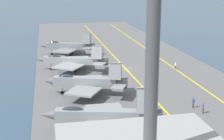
% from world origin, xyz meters
% --- Properties ---
extents(ground_plane, '(2000.00, 2000.00, 0.00)m').
position_xyz_m(ground_plane, '(0.00, 0.00, 0.00)').
color(ground_plane, '#334C66').
extents(carrier_deck, '(183.97, 41.39, 0.40)m').
position_xyz_m(carrier_deck, '(0.00, 0.00, 0.20)').
color(carrier_deck, slate).
rests_on(carrier_deck, ground).
extents(deck_stripe_foul_line, '(165.57, 2.38, 0.01)m').
position_xyz_m(deck_stripe_foul_line, '(0.00, -11.38, 0.40)').
color(deck_stripe_foul_line, yellow).
rests_on(deck_stripe_foul_line, carrier_deck).
extents(deck_stripe_centerline, '(165.58, 0.36, 0.01)m').
position_xyz_m(deck_stripe_centerline, '(0.00, 0.00, 0.40)').
color(deck_stripe_centerline, yellow).
rests_on(deck_stripe_centerline, carrier_deck).
extents(parked_jet_nearest, '(12.46, 16.63, 6.38)m').
position_xyz_m(parked_jet_nearest, '(-33.00, 10.95, 2.85)').
color(parked_jet_nearest, gray).
rests_on(parked_jet_nearest, carrier_deck).
extents(parked_jet_second, '(12.88, 15.43, 6.03)m').
position_xyz_m(parked_jet_second, '(-16.87, 11.30, 2.84)').
color(parked_jet_second, gray).
rests_on(parked_jet_second, carrier_deck).
extents(parked_jet_third, '(13.49, 17.13, 5.90)m').
position_xyz_m(parked_jet_third, '(0.88, 12.26, 2.78)').
color(parked_jet_third, '#93999E').
rests_on(parked_jet_third, carrier_deck).
extents(parked_jet_fourth, '(13.85, 15.69, 6.31)m').
position_xyz_m(parked_jet_fourth, '(18.08, 12.23, 2.97)').
color(parked_jet_fourth, gray).
rests_on(parked_jet_fourth, carrier_deck).
extents(crew_white_vest, '(0.44, 0.36, 1.66)m').
position_xyz_m(crew_white_vest, '(-2.16, -11.36, 1.31)').
color(crew_white_vest, '#4C473D').
rests_on(crew_white_vest, carrier_deck).
extents(crew_yellow_vest, '(0.30, 0.41, 1.73)m').
position_xyz_m(crew_yellow_vest, '(16.63, -10.02, 1.35)').
color(crew_yellow_vest, '#383328').
rests_on(crew_yellow_vest, carrier_deck).
extents(crew_purple_vest, '(0.46, 0.40, 1.72)m').
position_xyz_m(crew_purple_vest, '(-29.14, -5.40, 1.35)').
color(crew_purple_vest, '#4C473D').
rests_on(crew_purple_vest, carrier_deck).
extents(crew_blue_vest, '(0.46, 0.42, 1.76)m').
position_xyz_m(crew_blue_vest, '(-26.58, -4.92, 1.37)').
color(crew_blue_vest, '#383328').
rests_on(crew_blue_vest, carrier_deck).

